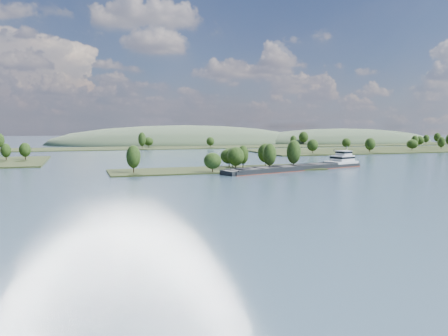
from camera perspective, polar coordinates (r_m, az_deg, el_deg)
name	(u,v)px	position (r m, az deg, el deg)	size (l,w,h in m)	color
ground	(271,187)	(149.41, 6.16, -2.48)	(1800.00, 1800.00, 0.00)	#314555
tree_island	(233,162)	(206.38, 1.12, 0.82)	(100.00, 31.58, 14.75)	black
right_bank	(424,148)	(430.31, 24.62, 2.35)	(320.00, 90.00, 14.87)	black
back_shoreline	(157,147)	(420.76, -8.81, 2.69)	(900.00, 60.00, 16.07)	black
hill_east	(342,142)	(581.93, 15.21, 3.24)	(260.00, 140.00, 36.00)	#3B4E35
hill_west	(185,144)	(529.13, -5.09, 3.21)	(320.00, 160.00, 44.00)	#3B4E35
cargo_barge	(305,166)	(213.50, 10.55, 0.22)	(81.39, 33.03, 11.10)	black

